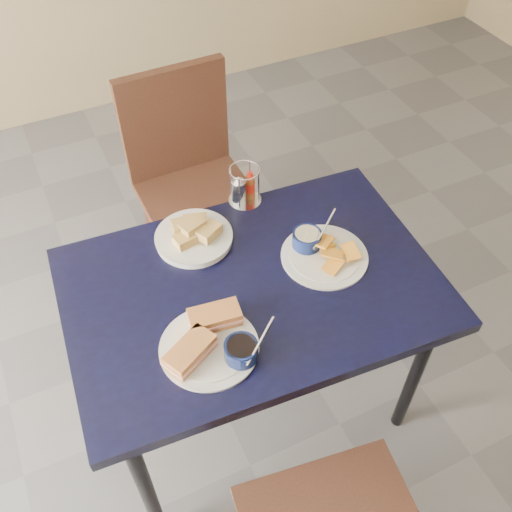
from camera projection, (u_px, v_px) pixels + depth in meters
name	position (u px, v px, depth m)	size (l,w,h in m)	color
ground	(250.00, 465.00, 2.06)	(6.00, 6.00, 0.00)	#535358
dining_table	(253.00, 300.00, 1.72)	(1.13, 0.79, 0.75)	black
chair_far	(188.00, 169.00, 2.35)	(0.45, 0.43, 0.94)	black
sandwich_plate	(212.00, 341.00, 1.50)	(0.30, 0.27, 0.12)	white
plantain_plate	(319.00, 249.00, 1.73)	(0.27, 0.27, 0.12)	white
bread_basket	(194.00, 235.00, 1.76)	(0.24, 0.24, 0.08)	white
condiment_caddy	(243.00, 188.00, 1.86)	(0.11, 0.11, 0.14)	silver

